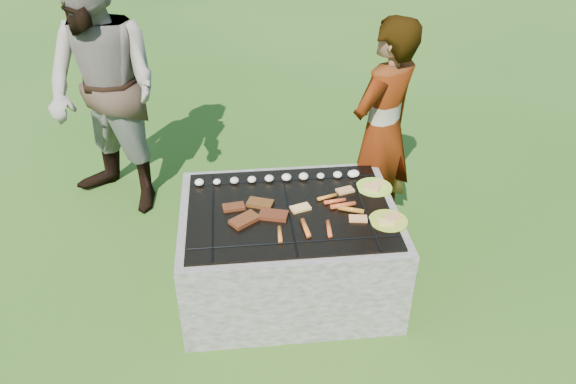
# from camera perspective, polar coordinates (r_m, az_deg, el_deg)

# --- Properties ---
(lawn) EXTENTS (60.00, 60.00, 0.00)m
(lawn) POSITION_cam_1_polar(r_m,az_deg,el_deg) (3.73, 0.08, -9.40)
(lawn) COLOR #1D4310
(lawn) RESTS_ON ground
(fire_pit) EXTENTS (1.30, 1.00, 0.62)m
(fire_pit) POSITION_cam_1_polar(r_m,az_deg,el_deg) (3.55, 0.08, -6.08)
(fire_pit) COLOR #A1998E
(fire_pit) RESTS_ON ground
(mushrooms) EXTENTS (1.06, 0.07, 0.04)m
(mushrooms) POSITION_cam_1_polar(r_m,az_deg,el_deg) (3.60, 0.21, 1.51)
(mushrooms) COLOR white
(mushrooms) RESTS_ON fire_pit
(pork_slabs) EXTENTS (0.39, 0.32, 0.02)m
(pork_slabs) POSITION_cam_1_polar(r_m,az_deg,el_deg) (3.30, -3.33, -2.08)
(pork_slabs) COLOR brown
(pork_slabs) RESTS_ON fire_pit
(sausages) EXTENTS (0.53, 0.44, 0.03)m
(sausages) POSITION_cam_1_polar(r_m,az_deg,el_deg) (3.28, 3.93, -2.35)
(sausages) COLOR orange
(sausages) RESTS_ON fire_pit
(bread_on_grate) EXTENTS (0.44, 0.38, 0.02)m
(bread_on_grate) POSITION_cam_1_polar(r_m,az_deg,el_deg) (3.37, 4.41, -1.35)
(bread_on_grate) COLOR #E8C276
(bread_on_grate) RESTS_ON fire_pit
(plate_far) EXTENTS (0.26, 0.26, 0.03)m
(plate_far) POSITION_cam_1_polar(r_m,az_deg,el_deg) (3.58, 8.73, 0.46)
(plate_far) COLOR yellow
(plate_far) RESTS_ON fire_pit
(plate_near) EXTENTS (0.28, 0.28, 0.03)m
(plate_near) POSITION_cam_1_polar(r_m,az_deg,el_deg) (3.30, 10.15, -2.91)
(plate_near) COLOR gold
(plate_near) RESTS_ON fire_pit
(cook) EXTENTS (0.68, 0.65, 1.57)m
(cook) POSITION_cam_1_polar(r_m,az_deg,el_deg) (3.88, 9.57, 6.10)
(cook) COLOR gray
(cook) RESTS_ON ground
(bystander) EXTENTS (1.17, 1.13, 1.90)m
(bystander) POSITION_cam_1_polar(r_m,az_deg,el_deg) (4.23, -18.16, 9.70)
(bystander) COLOR gray
(bystander) RESTS_ON ground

